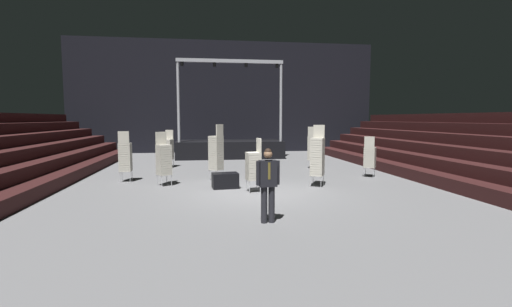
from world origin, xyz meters
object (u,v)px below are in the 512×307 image
Objects in this scene: stage_riser at (230,147)px; man_with_tie at (268,181)px; chair_stack_front_right at (125,156)px; chair_stack_rear_centre at (370,157)px; chair_stack_front_left at (254,165)px; chair_stack_rear_right at (317,156)px; chair_stack_rear_left at (168,149)px; chair_stack_mid_centre at (164,159)px; equipment_road_case at (225,181)px; chair_stack_mid_right at (313,148)px; chair_stack_mid_left at (216,152)px.

man_with_tie is at bearing -90.51° from stage_riser.
chair_stack_front_right is 9.89m from chair_stack_rear_centre.
stage_riser is 3.66× the size of chair_stack_front_left.
man_with_tie is 8.08m from chair_stack_rear_centre.
chair_stack_rear_left is at bearing -14.47° from chair_stack_rear_right.
chair_stack_rear_centre is (5.39, 6.01, -0.14)m from man_with_tie.
chair_stack_mid_centre is 2.42m from equipment_road_case.
stage_riser is at bearing 156.52° from chair_stack_rear_centre.
chair_stack_mid_right is (3.85, 8.95, 0.03)m from man_with_tie.
chair_stack_mid_centre is 5.56m from chair_stack_rear_right.
chair_stack_mid_right is 1.20× the size of chair_stack_rear_centre.
chair_stack_mid_right is at bearing 177.24° from chair_stack_mid_centre.
chair_stack_mid_right reaches higher than chair_stack_rear_centre.
chair_stack_rear_right is at bearing -84.69° from chair_stack_front_left.
chair_stack_rear_centre is at bearing -1.66° from chair_stack_front_right.
stage_riser is 8.46m from chair_stack_mid_left.
chair_stack_rear_left reaches higher than man_with_tie.
chair_stack_front_left is 2.84m from chair_stack_mid_left.
chair_stack_mid_centre is 8.35m from chair_stack_rear_centre.
chair_stack_mid_left is at bearing -1.62° from chair_stack_front_right.
man_with_tie is at bearing 87.67° from chair_stack_mid_centre.
chair_stack_front_right is 4.05m from chair_stack_rear_left.
chair_stack_mid_left reaches higher than man_with_tie.
chair_stack_front_right reaches higher than chair_stack_front_left.
chair_stack_rear_right reaches higher than chair_stack_front_left.
equipment_road_case is at bearing 27.84° from chair_stack_rear_right.
stage_riser is at bearing -45.58° from chair_stack_rear_right.
chair_stack_mid_centre reaches higher than chair_stack_rear_centre.
chair_stack_mid_left is 1.08× the size of chair_stack_mid_right.
chair_stack_rear_right is 2.47× the size of equipment_road_case.
chair_stack_mid_centre is at bearing 53.90° from chair_stack_front_left.
chair_stack_front_left is (0.16, 3.64, -0.10)m from man_with_tie.
chair_stack_mid_left is (-0.99, 6.22, 0.11)m from man_with_tie.
chair_stack_front_left is 6.47m from chair_stack_mid_right.
chair_stack_rear_right is at bearing -78.60° from chair_stack_mid_left.
stage_riser reaches higher than chair_stack_rear_right.
chair_stack_mid_right is at bearing -56.60° from stage_riser.
chair_stack_mid_left is at bearing -106.47° from chair_stack_mid_right.
chair_stack_mid_right is 2.28× the size of equipment_road_case.
chair_stack_front_right is 0.96× the size of chair_stack_mid_right.
stage_riser reaches higher than man_with_tie.
chair_stack_mid_left reaches higher than chair_stack_mid_right.
stage_riser is 3.34× the size of chair_stack_mid_centre.
chair_stack_front_left reaches higher than chair_stack_rear_centre.
chair_stack_front_left is 0.95× the size of chair_stack_rear_left.
chair_stack_mid_centre reaches higher than chair_stack_front_left.
stage_riser reaches higher than chair_stack_rear_centre.
chair_stack_mid_centre is (-3.08, 1.57, 0.08)m from chair_stack_front_left.
chair_stack_rear_centre is (8.31, 0.80, -0.13)m from chair_stack_mid_centre.
chair_stack_front_right is at bearing 153.29° from equipment_road_case.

